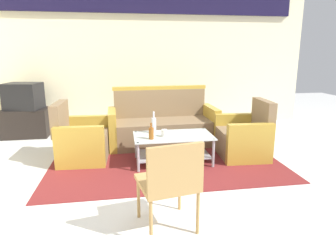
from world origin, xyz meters
The scene contains 13 objects.
ground_plane centered at (0.00, 0.00, 0.00)m, with size 14.00×14.00×0.00m, color white.
wall_back centered at (0.00, 3.05, 1.48)m, with size 6.52×0.19×2.80m.
rug centered at (-0.08, 0.98, 0.01)m, with size 3.22×2.22×0.01m, color maroon.
couch centered at (-0.01, 1.69, 0.32)m, with size 1.82×0.79×0.96m.
armchair_left centered at (-1.28, 1.13, 0.29)m, with size 0.73×0.79×0.85m.
armchair_right centered at (1.12, 0.90, 0.29)m, with size 0.74×0.80×0.85m.
coffee_table centered at (0.02, 0.80, 0.27)m, with size 1.10×0.60×0.40m.
bottle_brown centered at (-0.31, 0.67, 0.49)m, with size 0.07×0.07×0.22m.
bottle_clear centered at (-0.24, 0.97, 0.53)m, with size 0.07×0.07×0.31m.
cup centered at (-0.12, 0.76, 0.46)m, with size 0.08×0.08×0.10m, color silver.
tv_stand centered at (-2.46, 2.55, 0.26)m, with size 0.80×0.50×0.52m, color black.
television centered at (-2.46, 2.55, 0.76)m, with size 0.68×0.55×0.48m.
wicker_chair centered at (-0.29, -0.77, 0.49)m, with size 0.56×0.56×0.84m.
Camera 1 is at (-0.67, -3.00, 1.55)m, focal length 30.68 mm.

